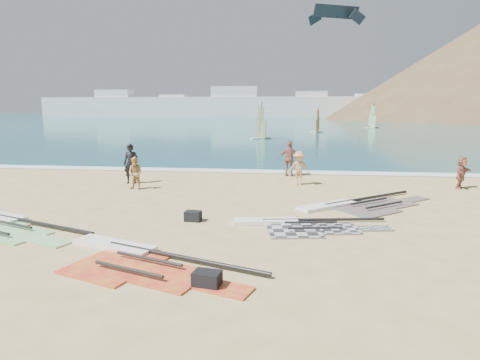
# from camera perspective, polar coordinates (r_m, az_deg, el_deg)

# --- Properties ---
(ground) EXTENTS (300.00, 300.00, 0.00)m
(ground) POSITION_cam_1_polar(r_m,az_deg,el_deg) (11.80, -2.42, -8.23)
(ground) COLOR tan
(ground) RESTS_ON ground
(sea) EXTENTS (300.00, 240.00, 0.06)m
(sea) POSITION_cam_1_polar(r_m,az_deg,el_deg) (143.10, 6.31, 8.66)
(sea) COLOR #0C4F5A
(sea) RESTS_ON ground
(surf_line) EXTENTS (300.00, 1.20, 0.04)m
(surf_line) POSITION_cam_1_polar(r_m,az_deg,el_deg) (23.71, 2.43, 1.15)
(surf_line) COLOR white
(surf_line) RESTS_ON ground
(far_town) EXTENTS (160.00, 8.00, 12.00)m
(far_town) POSITION_cam_1_polar(r_m,az_deg,el_deg) (162.00, 0.77, 10.48)
(far_town) COLOR white
(far_town) RESTS_ON ground
(rig_grey) EXTENTS (5.07, 2.33, 0.20)m
(rig_grey) POSITION_cam_1_polar(r_m,az_deg,el_deg) (12.98, 8.15, -6.37)
(rig_grey) COLOR #2A2B2D
(rig_grey) RESTS_ON ground
(rig_green) EXTENTS (5.55, 3.37, 0.20)m
(rig_green) POSITION_cam_1_polar(r_m,az_deg,el_deg) (14.95, -30.49, -5.48)
(rig_green) COLOR green
(rig_green) RESTS_ON ground
(rig_orange) EXTENTS (5.55, 4.51, 0.20)m
(rig_orange) POSITION_cam_1_polar(r_m,az_deg,el_deg) (16.12, 16.52, -3.41)
(rig_orange) COLOR red
(rig_orange) RESTS_ON ground
(rig_red) EXTENTS (5.59, 3.34, 0.20)m
(rig_red) POSITION_cam_1_polar(r_m,az_deg,el_deg) (10.43, -14.61, -10.79)
(rig_red) COLOR red
(rig_red) RESTS_ON ground
(gear_bag_near) EXTENTS (0.56, 0.43, 0.34)m
(gear_bag_near) POSITION_cam_1_polar(r_m,az_deg,el_deg) (13.53, -6.70, -5.12)
(gear_bag_near) COLOR black
(gear_bag_near) RESTS_ON ground
(gear_bag_far) EXTENTS (0.63, 0.49, 0.34)m
(gear_bag_far) POSITION_cam_1_polar(r_m,az_deg,el_deg) (8.72, -4.71, -13.90)
(gear_bag_far) COLOR black
(gear_bag_far) RESTS_ON ground
(person_wetsuit) EXTENTS (0.78, 0.57, 1.98)m
(person_wetsuit) POSITION_cam_1_polar(r_m,az_deg,el_deg) (20.67, -15.24, 2.24)
(person_wetsuit) COLOR black
(person_wetsuit) RESTS_ON ground
(beachgoer_left) EXTENTS (0.81, 0.68, 1.51)m
(beachgoer_left) POSITION_cam_1_polar(r_m,az_deg,el_deg) (19.09, -14.62, 0.92)
(beachgoer_left) COLOR tan
(beachgoer_left) RESTS_ON ground
(beachgoer_mid) EXTENTS (1.12, 0.70, 1.67)m
(beachgoer_mid) POSITION_cam_1_polar(r_m,az_deg,el_deg) (19.73, 8.38, 1.67)
(beachgoer_mid) COLOR tan
(beachgoer_mid) RESTS_ON ground
(beachgoer_back) EXTENTS (1.19, 0.60, 1.95)m
(beachgoer_back) POSITION_cam_1_polar(r_m,az_deg,el_deg) (22.27, 7.08, 3.04)
(beachgoer_back) COLOR #955950
(beachgoer_back) RESTS_ON ground
(beachgoer_right) EXTENTS (1.24, 1.38, 1.52)m
(beachgoer_right) POSITION_cam_1_polar(r_m,az_deg,el_deg) (21.37, 28.96, 0.95)
(beachgoer_right) COLOR #9C5C50
(beachgoer_right) RESTS_ON ground
(windsurfer_left) EXTENTS (2.51, 2.65, 4.54)m
(windsurfer_left) POSITION_cam_1_polar(r_m,az_deg,el_deg) (49.05, 2.95, 7.38)
(windsurfer_left) COLOR white
(windsurfer_left) RESTS_ON ground
(windsurfer_centre) EXTENTS (2.24, 2.56, 3.93)m
(windsurfer_centre) POSITION_cam_1_polar(r_m,az_deg,el_deg) (63.52, 10.99, 7.73)
(windsurfer_centre) COLOR white
(windsurfer_centre) RESTS_ON ground
(windsurfer_right) EXTENTS (2.65, 3.03, 4.66)m
(windsurfer_right) POSITION_cam_1_polar(r_m,az_deg,el_deg) (79.96, 18.30, 7.99)
(windsurfer_right) COLOR white
(windsurfer_right) RESTS_ON ground
(kitesurf_kite) EXTENTS (6.77, 3.30, 2.39)m
(kitesurf_kite) POSITION_cam_1_polar(r_m,az_deg,el_deg) (55.81, 13.53, 22.05)
(kitesurf_kite) COLOR black
(kitesurf_kite) RESTS_ON ground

